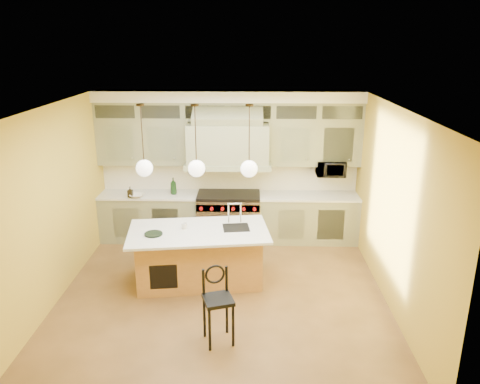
{
  "coord_description": "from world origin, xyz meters",
  "views": [
    {
      "loc": [
        0.43,
        -6.4,
        3.79
      ],
      "look_at": [
        0.26,
        0.7,
        1.47
      ],
      "focal_mm": 35.0,
      "sensor_mm": 36.0,
      "label": 1
    }
  ],
  "objects_px": {
    "range": "(229,217)",
    "microwave": "(331,168)",
    "kitchen_island": "(199,255)",
    "counter_stool": "(218,301)"
  },
  "relations": [
    {
      "from": "microwave",
      "to": "kitchen_island",
      "type": "bearing_deg",
      "value": -142.46
    },
    {
      "from": "range",
      "to": "microwave",
      "type": "distance_m",
      "value": 2.18
    },
    {
      "from": "counter_stool",
      "to": "range",
      "type": "bearing_deg",
      "value": 72.2
    },
    {
      "from": "kitchen_island",
      "to": "microwave",
      "type": "xyz_separation_m",
      "value": [
        2.34,
        1.8,
        0.98
      ]
    },
    {
      "from": "range",
      "to": "microwave",
      "type": "relative_size",
      "value": 2.21
    },
    {
      "from": "kitchen_island",
      "to": "microwave",
      "type": "bearing_deg",
      "value": 30.01
    },
    {
      "from": "counter_stool",
      "to": "microwave",
      "type": "relative_size",
      "value": 1.91
    },
    {
      "from": "kitchen_island",
      "to": "counter_stool",
      "type": "height_order",
      "value": "kitchen_island"
    },
    {
      "from": "range",
      "to": "microwave",
      "type": "bearing_deg",
      "value": 3.12
    },
    {
      "from": "range",
      "to": "kitchen_island",
      "type": "distance_m",
      "value": 1.74
    }
  ]
}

